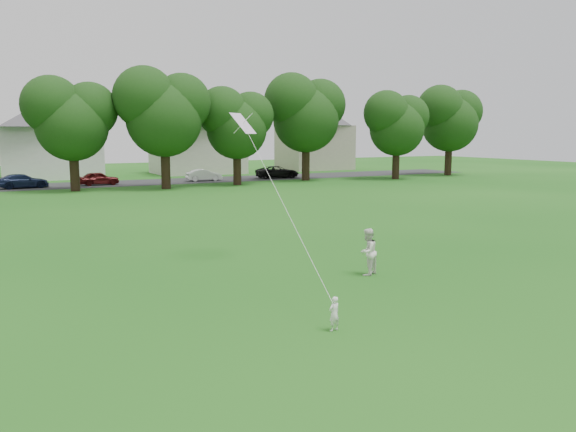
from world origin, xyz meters
TOP-DOWN VIEW (x-y plane):
  - ground at (0.00, 0.00)m, footprint 160.00×160.00m
  - street at (0.00, 42.00)m, footprint 90.00×7.00m
  - toddler at (1.37, -1.14)m, footprint 0.34×0.25m
  - older_boy at (5.18, 2.84)m, footprint 0.93×0.86m
  - kite at (1.98, 2.93)m, footprint 1.23×4.65m
  - tree_row at (4.69, 35.76)m, footprint 82.07×8.84m
  - parked_cars at (-2.39, 41.00)m, footprint 54.78×2.56m
  - house_row at (-0.38, 52.00)m, footprint 76.76×14.08m

SIDE VIEW (x-z plane):
  - ground at x=0.00m, z-range 0.00..0.00m
  - street at x=0.00m, z-range 0.00..0.01m
  - toddler at x=1.37m, z-range 0.00..0.83m
  - parked_cars at x=-2.39m, z-range -0.03..1.26m
  - older_boy at x=5.18m, z-range 0.00..1.55m
  - kite at x=1.98m, z-range -1.87..7.45m
  - house_row at x=-0.38m, z-range -0.12..10.28m
  - tree_row at x=4.69m, z-range 1.08..11.83m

